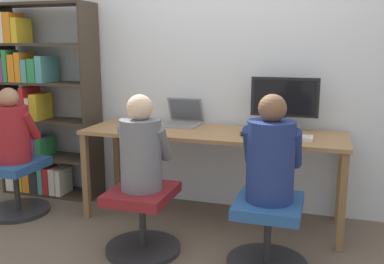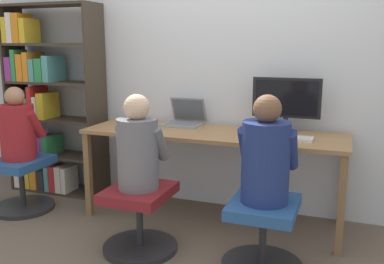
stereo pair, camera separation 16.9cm
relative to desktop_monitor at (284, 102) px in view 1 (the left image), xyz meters
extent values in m
plane|color=brown|center=(-0.54, -0.49, -0.97)|extent=(14.00, 14.00, 0.00)
cube|color=silver|center=(-0.54, 0.20, 0.33)|extent=(10.00, 0.05, 2.60)
cube|color=olive|center=(-0.54, -0.18, -0.25)|extent=(2.07, 0.63, 0.03)
cube|color=brown|center=(-1.53, -0.45, -0.62)|extent=(0.05, 0.05, 0.71)
cube|color=brown|center=(0.46, -0.45, -0.62)|extent=(0.05, 0.05, 0.71)
cube|color=brown|center=(-1.53, 0.10, -0.62)|extent=(0.05, 0.05, 0.71)
cube|color=brown|center=(0.46, 0.10, -0.62)|extent=(0.05, 0.05, 0.71)
cylinder|color=black|center=(0.00, 0.00, -0.23)|extent=(0.19, 0.19, 0.01)
cylinder|color=black|center=(0.00, 0.00, -0.17)|extent=(0.04, 0.04, 0.10)
cube|color=black|center=(0.00, 0.00, 0.04)|extent=(0.53, 0.02, 0.31)
cube|color=black|center=(0.00, -0.01, 0.04)|extent=(0.47, 0.01, 0.27)
cube|color=gray|center=(-0.85, -0.04, -0.22)|extent=(0.31, 0.23, 0.02)
cube|color=slate|center=(-0.85, -0.04, -0.21)|extent=(0.27, 0.18, 0.00)
cube|color=gray|center=(-0.85, 0.12, -0.11)|extent=(0.31, 0.10, 0.21)
cube|color=slate|center=(-0.85, 0.11, -0.11)|extent=(0.27, 0.08, 0.18)
cube|color=silver|center=(0.02, -0.26, -0.22)|extent=(0.43, 0.13, 0.02)
cube|color=#BAB8AD|center=(0.02, -0.26, -0.21)|extent=(0.40, 0.11, 0.00)
ellipsoid|color=black|center=(-0.26, -0.25, -0.21)|extent=(0.07, 0.11, 0.04)
cylinder|color=#262628|center=(0.01, -0.81, -0.96)|extent=(0.52, 0.52, 0.04)
cylinder|color=#262628|center=(0.01, -0.81, -0.76)|extent=(0.05, 0.05, 0.35)
cube|color=#234C84|center=(0.01, -0.81, -0.55)|extent=(0.41, 0.48, 0.07)
cylinder|color=#262628|center=(-0.85, -0.86, -0.96)|extent=(0.52, 0.52, 0.04)
cylinder|color=#262628|center=(-0.85, -0.86, -0.76)|extent=(0.05, 0.05, 0.35)
cube|color=maroon|center=(-0.85, -0.86, -0.55)|extent=(0.41, 0.48, 0.07)
cylinder|color=navy|center=(0.01, -0.81, -0.26)|extent=(0.30, 0.30, 0.51)
sphere|color=brown|center=(0.01, -0.81, 0.07)|extent=(0.17, 0.17, 0.17)
cylinder|color=navy|center=(-0.13, -0.74, -0.19)|extent=(0.08, 0.22, 0.28)
cylinder|color=navy|center=(0.15, -0.74, -0.19)|extent=(0.08, 0.22, 0.28)
cylinder|color=slate|center=(-0.85, -0.86, -0.28)|extent=(0.28, 0.28, 0.48)
sphere|color=beige|center=(-0.85, -0.86, 0.04)|extent=(0.17, 0.17, 0.17)
cylinder|color=slate|center=(-0.98, -0.79, -0.21)|extent=(0.08, 0.20, 0.27)
cylinder|color=slate|center=(-0.72, -0.79, -0.21)|extent=(0.08, 0.20, 0.27)
cube|color=#382D23|center=(-2.63, -0.01, -0.08)|extent=(0.02, 0.32, 1.78)
cube|color=#382D23|center=(-1.70, -0.01, -0.08)|extent=(0.02, 0.32, 1.78)
cube|color=#382D23|center=(-2.16, -0.01, -0.96)|extent=(0.90, 0.30, 0.02)
cube|color=#382D23|center=(-2.16, -0.01, -0.61)|extent=(0.90, 0.30, 0.02)
cube|color=#382D23|center=(-2.16, -0.01, -0.26)|extent=(0.90, 0.30, 0.02)
cube|color=#382D23|center=(-2.16, -0.01, 0.09)|extent=(0.90, 0.30, 0.02)
cube|color=#382D23|center=(-2.16, -0.01, 0.44)|extent=(0.90, 0.30, 0.02)
cube|color=#382D23|center=(-2.16, -0.01, 0.80)|extent=(0.90, 0.30, 0.02)
cube|color=silver|center=(-2.56, -0.05, -0.84)|extent=(0.09, 0.23, 0.21)
cube|color=gold|center=(-2.47, -0.05, -0.84)|extent=(0.09, 0.24, 0.22)
cube|color=orange|center=(-2.37, -0.07, -0.84)|extent=(0.08, 0.19, 0.21)
cube|color=#262628|center=(-2.29, -0.04, -0.85)|extent=(0.08, 0.26, 0.20)
cube|color=teal|center=(-2.21, -0.04, -0.83)|extent=(0.05, 0.25, 0.24)
cube|color=red|center=(-2.15, -0.07, -0.83)|extent=(0.06, 0.20, 0.25)
cube|color=silver|center=(-2.08, -0.04, -0.82)|extent=(0.06, 0.25, 0.25)
cube|color=silver|center=(-2.02, -0.06, -0.83)|extent=(0.05, 0.21, 0.25)
cube|color=#8C338C|center=(-2.57, -0.08, -0.50)|extent=(0.06, 0.18, 0.20)
cube|color=gold|center=(-2.50, -0.07, -0.51)|extent=(0.08, 0.19, 0.18)
cube|color=teal|center=(-2.42, -0.06, -0.50)|extent=(0.07, 0.22, 0.20)
cube|color=silver|center=(-2.35, -0.06, -0.49)|extent=(0.05, 0.21, 0.22)
cube|color=#8C338C|center=(-2.28, -0.05, -0.51)|extent=(0.07, 0.23, 0.18)
cube|color=#2D8C47|center=(-2.21, -0.04, -0.51)|extent=(0.06, 0.25, 0.18)
cube|color=red|center=(-2.57, -0.07, -0.12)|extent=(0.06, 0.19, 0.25)
cube|color=red|center=(-2.51, -0.04, -0.12)|extent=(0.05, 0.27, 0.25)
cube|color=#1E4C9E|center=(-2.45, -0.04, -0.12)|extent=(0.06, 0.25, 0.26)
cube|color=#2D8C47|center=(-2.40, -0.07, -0.15)|extent=(0.04, 0.19, 0.19)
cube|color=red|center=(-2.35, -0.04, -0.10)|extent=(0.05, 0.26, 0.30)
cube|color=silver|center=(-2.29, -0.07, -0.14)|extent=(0.04, 0.20, 0.21)
cube|color=gold|center=(-2.23, -0.05, -0.12)|extent=(0.08, 0.25, 0.24)
cube|color=#8C338C|center=(-2.57, -0.07, 0.22)|extent=(0.07, 0.19, 0.22)
cube|color=#2D8C47|center=(-2.50, -0.08, 0.25)|extent=(0.05, 0.18, 0.29)
cube|color=orange|center=(-2.43, -0.04, 0.23)|extent=(0.07, 0.26, 0.25)
cube|color=orange|center=(-2.36, -0.05, 0.24)|extent=(0.06, 0.23, 0.27)
cube|color=teal|center=(-2.30, -0.06, 0.21)|extent=(0.06, 0.21, 0.21)
cube|color=#2D8C47|center=(-2.22, -0.07, 0.21)|extent=(0.08, 0.20, 0.21)
cube|color=teal|center=(-2.14, -0.04, 0.22)|extent=(0.07, 0.26, 0.24)
cube|color=gold|center=(-2.58, -0.06, 0.57)|extent=(0.05, 0.22, 0.23)
cube|color=silver|center=(-2.52, -0.06, 0.59)|extent=(0.06, 0.21, 0.27)
cube|color=orange|center=(-2.44, -0.06, 0.59)|extent=(0.07, 0.21, 0.27)
cube|color=gold|center=(-2.37, -0.06, 0.57)|extent=(0.06, 0.22, 0.22)
cube|color=#B2B2B7|center=(-2.00, -0.11, 0.82)|extent=(0.05, 0.03, 0.02)
cylinder|color=#262628|center=(-2.16, -0.54, -0.96)|extent=(0.52, 0.52, 0.04)
cylinder|color=#262628|center=(-2.16, -0.54, -0.76)|extent=(0.05, 0.05, 0.35)
cube|color=#234C84|center=(-2.16, -0.54, -0.55)|extent=(0.41, 0.48, 0.07)
cylinder|color=maroon|center=(-2.16, -0.54, -0.28)|extent=(0.29, 0.29, 0.47)
sphere|color=#A87A56|center=(-2.16, -0.54, 0.02)|extent=(0.16, 0.16, 0.16)
cylinder|color=maroon|center=(-2.29, -0.47, -0.22)|extent=(0.08, 0.20, 0.26)
cylinder|color=maroon|center=(-2.02, -0.47, -0.22)|extent=(0.08, 0.20, 0.26)
camera|label=1|loc=(0.31, -3.39, 0.45)|focal=40.00mm
camera|label=2|loc=(0.47, -3.34, 0.45)|focal=40.00mm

